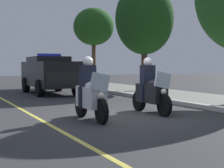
{
  "coord_description": "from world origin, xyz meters",
  "views": [
    {
      "loc": [
        9.43,
        -4.8,
        1.5
      ],
      "look_at": [
        -0.88,
        0.0,
        0.9
      ],
      "focal_mm": 59.57,
      "sensor_mm": 36.0,
      "label": 1
    }
  ],
  "objects_px": {
    "police_motorcycle_lead_left": "(90,94)",
    "police_suv": "(50,73)",
    "police_motorcycle_lead_right": "(151,91)",
    "tree_behind_suv": "(94,27)",
    "tree_far_back": "(144,19)",
    "cyclist_background": "(58,75)"
  },
  "relations": [
    {
      "from": "tree_far_back",
      "to": "tree_behind_suv",
      "type": "height_order",
      "value": "tree_far_back"
    },
    {
      "from": "tree_far_back",
      "to": "tree_behind_suv",
      "type": "relative_size",
      "value": 1.1
    },
    {
      "from": "police_motorcycle_lead_left",
      "to": "police_motorcycle_lead_right",
      "type": "xyz_separation_m",
      "value": [
        -0.46,
        2.16,
        0.0
      ]
    },
    {
      "from": "police_suv",
      "to": "cyclist_background",
      "type": "bearing_deg",
      "value": 157.72
    },
    {
      "from": "police_motorcycle_lead_left",
      "to": "tree_behind_suv",
      "type": "height_order",
      "value": "tree_behind_suv"
    },
    {
      "from": "police_suv",
      "to": "tree_behind_suv",
      "type": "xyz_separation_m",
      "value": [
        -5.51,
        4.67,
        3.03
      ]
    },
    {
      "from": "police_suv",
      "to": "tree_far_back",
      "type": "relative_size",
      "value": 0.84
    },
    {
      "from": "police_motorcycle_lead_left",
      "to": "police_suv",
      "type": "height_order",
      "value": "police_suv"
    },
    {
      "from": "police_motorcycle_lead_left",
      "to": "cyclist_background",
      "type": "relative_size",
      "value": 1.22
    },
    {
      "from": "tree_far_back",
      "to": "tree_behind_suv",
      "type": "distance_m",
      "value": 6.47
    },
    {
      "from": "police_motorcycle_lead_left",
      "to": "police_motorcycle_lead_right",
      "type": "bearing_deg",
      "value": 101.91
    },
    {
      "from": "tree_far_back",
      "to": "tree_behind_suv",
      "type": "bearing_deg",
      "value": -177.02
    },
    {
      "from": "police_suv",
      "to": "cyclist_background",
      "type": "xyz_separation_m",
      "value": [
        -3.83,
        1.57,
        -0.22
      ]
    },
    {
      "from": "police_suv",
      "to": "tree_behind_suv",
      "type": "relative_size",
      "value": 0.92
    },
    {
      "from": "police_motorcycle_lead_right",
      "to": "tree_behind_suv",
      "type": "xyz_separation_m",
      "value": [
        -14.29,
        3.94,
        3.4
      ]
    },
    {
      "from": "police_suv",
      "to": "cyclist_background",
      "type": "relative_size",
      "value": 2.79
    },
    {
      "from": "police_motorcycle_lead_right",
      "to": "cyclist_background",
      "type": "bearing_deg",
      "value": 176.21
    },
    {
      "from": "police_motorcycle_lead_right",
      "to": "cyclist_background",
      "type": "xyz_separation_m",
      "value": [
        -12.61,
        0.83,
        0.14
      ]
    },
    {
      "from": "tree_behind_suv",
      "to": "police_motorcycle_lead_right",
      "type": "bearing_deg",
      "value": -15.41
    },
    {
      "from": "tree_far_back",
      "to": "tree_behind_suv",
      "type": "xyz_separation_m",
      "value": [
        -6.46,
        -0.34,
        0.13
      ]
    },
    {
      "from": "police_motorcycle_lead_left",
      "to": "tree_behind_suv",
      "type": "distance_m",
      "value": 16.31
    },
    {
      "from": "police_motorcycle_lead_right",
      "to": "tree_far_back",
      "type": "height_order",
      "value": "tree_far_back"
    }
  ]
}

